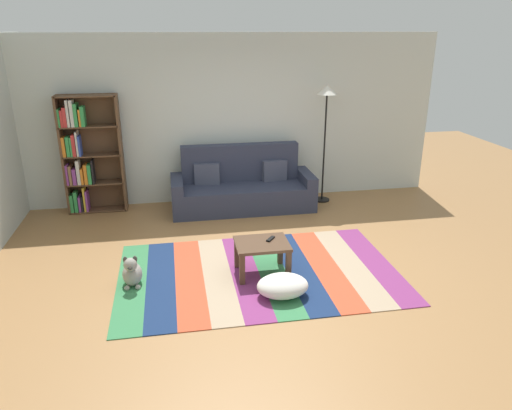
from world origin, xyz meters
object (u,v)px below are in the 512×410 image
object	(u,v)px
dog	(132,273)
tv_remote	(271,239)
pouf	(283,286)
coffee_table	(262,249)
bookshelf	(85,155)
standing_lamp	(326,106)
couch	(242,188)

from	to	relation	value
dog	tv_remote	xyz separation A→B (m)	(1.62, 0.07, 0.26)
pouf	dog	world-z (taller)	dog
coffee_table	dog	size ratio (longest dim) A/B	1.56
bookshelf	pouf	size ratio (longest dim) A/B	3.23
coffee_table	pouf	bearing A→B (deg)	-77.05
dog	standing_lamp	distance (m)	4.08
pouf	standing_lamp	size ratio (longest dim) A/B	0.30
bookshelf	standing_lamp	bearing A→B (deg)	-2.84
couch	standing_lamp	size ratio (longest dim) A/B	1.18
bookshelf	pouf	world-z (taller)	bookshelf
pouf	dog	size ratio (longest dim) A/B	1.43
coffee_table	tv_remote	distance (m)	0.16
couch	tv_remote	distance (m)	2.21
pouf	tv_remote	size ratio (longest dim) A/B	3.78
bookshelf	tv_remote	world-z (taller)	bookshelf
couch	tv_remote	size ratio (longest dim) A/B	15.07
bookshelf	standing_lamp	size ratio (longest dim) A/B	0.96
pouf	dog	bearing A→B (deg)	161.70
pouf	dog	xyz separation A→B (m)	(-1.63, 0.54, 0.03)
standing_lamp	tv_remote	xyz separation A→B (m)	(-1.38, -2.30, -1.18)
tv_remote	dog	bearing A→B (deg)	-139.94
bookshelf	pouf	distance (m)	4.00
coffee_table	dog	xyz separation A→B (m)	(-1.50, -0.00, -0.17)
pouf	standing_lamp	xyz separation A→B (m)	(1.37, 2.90, 1.47)
couch	pouf	bearing A→B (deg)	-89.70
couch	coffee_table	xyz separation A→B (m)	(-0.11, -2.27, -0.01)
couch	pouf	size ratio (longest dim) A/B	3.99
couch	dog	size ratio (longest dim) A/B	5.69
pouf	standing_lamp	distance (m)	3.53
bookshelf	dog	xyz separation A→B (m)	(0.79, -2.55, -0.76)
couch	standing_lamp	bearing A→B (deg)	3.93
tv_remote	standing_lamp	bearing A→B (deg)	96.85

